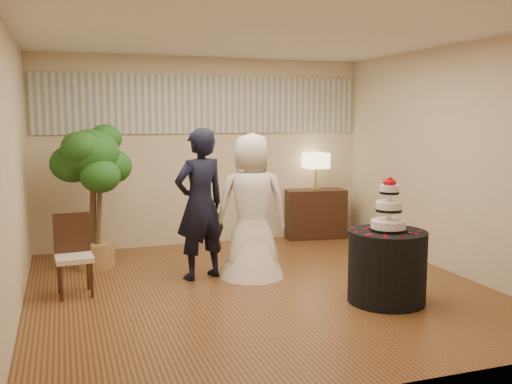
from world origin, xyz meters
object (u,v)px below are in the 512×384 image
object	(u,v)px
groom	(200,204)
console	(315,214)
wedding_cake	(389,204)
ficus_tree	(93,195)
cake_table	(387,266)
table_lamp	(316,171)
bride	(252,205)
side_chair	(74,256)

from	to	relation	value
groom	console	size ratio (longest dim) A/B	1.93
wedding_cake	ficus_tree	xyz separation A→B (m)	(-2.82, 2.42, -0.11)
cake_table	wedding_cake	distance (m)	0.66
ficus_tree	table_lamp	bearing A→B (deg)	11.47
groom	table_lamp	xyz separation A→B (m)	(2.25, 1.63, 0.17)
groom	wedding_cake	world-z (taller)	groom
cake_table	wedding_cake	bearing A→B (deg)	0.00
groom	bride	distance (m)	0.62
bride	ficus_tree	distance (m)	2.08
console	ficus_tree	size ratio (longest dim) A/B	0.50
console	cake_table	bearing A→B (deg)	-92.47
table_lamp	side_chair	xyz separation A→B (m)	(-3.70, -1.85, -0.63)
groom	wedding_cake	xyz separation A→B (m)	(1.64, -1.49, 0.14)
table_lamp	ficus_tree	xyz separation A→B (m)	(-3.43, -0.70, -0.13)
groom	cake_table	distance (m)	2.28
bride	console	xyz separation A→B (m)	(1.65, 1.75, -0.48)
groom	side_chair	distance (m)	1.54
groom	ficus_tree	xyz separation A→B (m)	(-1.18, 0.93, 0.03)
groom	bride	xyz separation A→B (m)	(0.61, -0.12, -0.03)
wedding_cake	table_lamp	distance (m)	3.18
groom	console	world-z (taller)	groom
cake_table	console	world-z (taller)	console
table_lamp	wedding_cake	bearing A→B (deg)	-101.10
bride	cake_table	world-z (taller)	bride
groom	side_chair	xyz separation A→B (m)	(-1.45, -0.21, -0.46)
bride	cake_table	distance (m)	1.78
groom	cake_table	bearing A→B (deg)	120.09
groom	side_chair	size ratio (longest dim) A/B	2.04
groom	ficus_tree	world-z (taller)	ficus_tree
side_chair	wedding_cake	bearing A→B (deg)	-26.45
cake_table	groom	bearing A→B (deg)	137.85
wedding_cake	table_lamp	bearing A→B (deg)	78.90
bride	console	size ratio (longest dim) A/B	1.87
console	table_lamp	distance (m)	0.68
wedding_cake	side_chair	size ratio (longest dim) A/B	0.64
console	side_chair	xyz separation A→B (m)	(-3.70, -1.85, 0.05)
groom	bride	world-z (taller)	groom
console	ficus_tree	distance (m)	3.55
cake_table	bride	bearing A→B (deg)	127.27
bride	console	bearing A→B (deg)	-122.73
groom	bride	size ratio (longest dim) A/B	1.03
bride	console	world-z (taller)	bride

